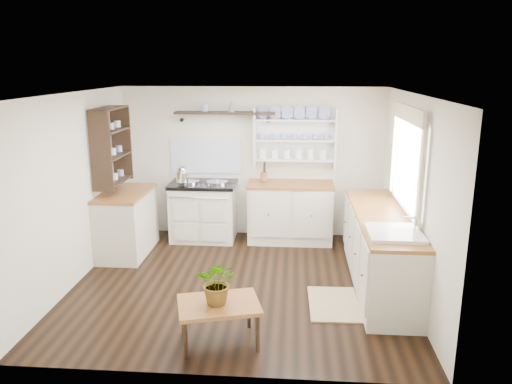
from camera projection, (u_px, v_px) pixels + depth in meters
floor at (239, 283)px, 6.16m from camera, size 4.00×3.80×0.01m
wall_back at (252, 162)px, 7.71m from camera, size 4.00×0.02×2.30m
wall_right at (412, 196)px, 5.72m from camera, size 0.02×3.80×2.30m
wall_left at (74, 190)px, 6.02m from camera, size 0.02×3.80×2.30m
ceiling at (238, 94)px, 5.59m from camera, size 4.00×3.80×0.01m
window at (407, 158)px, 5.77m from camera, size 0.08×1.55×1.22m
aga_cooker at (204, 211)px, 7.62m from camera, size 0.99×0.69×0.92m
back_cabinets at (290, 211)px, 7.54m from camera, size 1.27×0.63×0.90m
right_cabinets at (380, 249)px, 6.01m from camera, size 0.62×2.43×0.90m
belfast_sink at (394, 244)px, 5.20m from camera, size 0.55×0.60×0.45m
left_cabinets at (127, 222)px, 7.04m from camera, size 0.62×1.13×0.90m
plate_rack at (295, 137)px, 7.52m from camera, size 1.20×0.22×0.90m
high_shelf at (225, 114)px, 7.43m from camera, size 1.50×0.29×0.16m
left_shelving at (111, 145)px, 6.78m from camera, size 0.28×0.80×1.05m
kettle at (182, 174)px, 7.38m from camera, size 0.19×0.19×0.23m
utensil_crock at (264, 177)px, 7.53m from camera, size 0.11×0.11×0.13m
center_table at (219, 307)px, 4.75m from camera, size 0.88×0.73×0.42m
potted_plant at (218, 282)px, 4.69m from camera, size 0.40×0.35×0.43m
floor_rug at (334, 304)px, 5.60m from camera, size 0.57×0.86×0.02m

